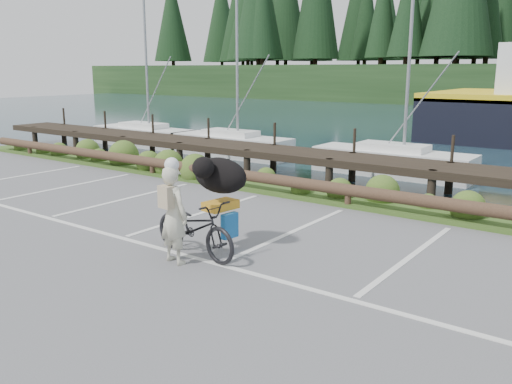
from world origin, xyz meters
TOP-DOWN VIEW (x-y plane):
  - ground at (0.00, 0.00)m, footprint 72.00×72.00m
  - vegetation_strip at (0.00, 5.30)m, footprint 34.00×1.60m
  - log_rail at (0.00, 4.60)m, footprint 32.00×0.30m
  - bicycle at (-0.66, -0.29)m, footprint 2.13×0.95m
  - cyclist at (-0.71, -0.77)m, footprint 0.69×0.49m
  - dog at (-0.58, 0.36)m, footprint 0.71×1.24m

SIDE VIEW (x-z plane):
  - ground at x=0.00m, z-range 0.00..0.00m
  - log_rail at x=0.00m, z-range -0.30..0.30m
  - vegetation_strip at x=0.00m, z-range 0.00..0.10m
  - bicycle at x=-0.66m, z-range 0.00..1.08m
  - cyclist at x=-0.71m, z-range 0.00..1.76m
  - dog at x=-0.58m, z-range 1.08..1.76m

